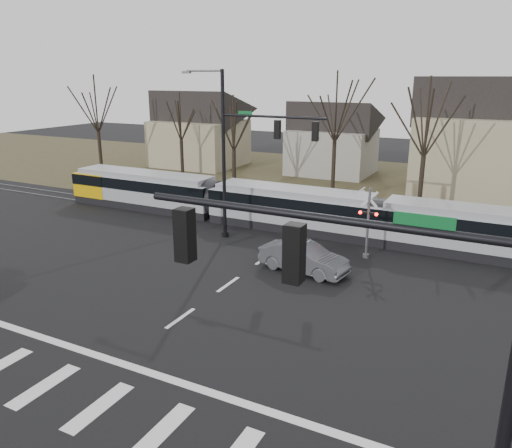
% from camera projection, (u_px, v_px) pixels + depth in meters
% --- Properties ---
extents(ground, '(140.00, 140.00, 0.00)m').
position_uv_depth(ground, '(150.00, 340.00, 19.34)').
color(ground, black).
extents(grass_verge, '(140.00, 28.00, 0.01)m').
position_uv_depth(grass_verge, '(368.00, 185.00, 46.63)').
color(grass_verge, '#38331E').
rests_on(grass_verge, ground).
extents(crosswalk, '(27.00, 2.60, 0.01)m').
position_uv_depth(crosswalk, '(71.00, 396.00, 15.93)').
color(crosswalk, silver).
rests_on(crosswalk, ground).
extents(stop_line, '(28.00, 0.35, 0.01)m').
position_uv_depth(stop_line, '(118.00, 362.00, 17.80)').
color(stop_line, silver).
rests_on(stop_line, ground).
extents(lane_dashes, '(0.18, 30.00, 0.01)m').
position_uv_depth(lane_dashes, '(304.00, 230.00, 32.98)').
color(lane_dashes, silver).
rests_on(lane_dashes, ground).
extents(rail_pair, '(90.00, 1.52, 0.06)m').
position_uv_depth(rail_pair, '(303.00, 231.00, 32.81)').
color(rail_pair, '#59595E').
rests_on(rail_pair, ground).
extents(tram, '(36.52, 2.71, 2.77)m').
position_uv_depth(tram, '(290.00, 207.00, 33.01)').
color(tram, gray).
rests_on(tram, ground).
extents(sedan, '(3.04, 5.21, 1.56)m').
position_uv_depth(sedan, '(304.00, 257.00, 25.85)').
color(sedan, '#4A4B51').
rests_on(sedan, ground).
extents(signal_pole_near_right, '(6.72, 0.44, 8.00)m').
position_uv_depth(signal_pole_near_right, '(385.00, 367.00, 8.33)').
color(signal_pole_near_right, black).
rests_on(signal_pole_near_right, ground).
extents(signal_pole_far, '(9.28, 0.44, 10.20)m').
position_uv_depth(signal_pole_far, '(247.00, 149.00, 29.42)').
color(signal_pole_far, black).
rests_on(signal_pole_far, ground).
extents(rail_crossing_signal, '(1.08, 0.36, 4.00)m').
position_uv_depth(rail_crossing_signal, '(368.00, 226.00, 27.53)').
color(rail_crossing_signal, '#59595B').
rests_on(rail_crossing_signal, ground).
extents(tree_row, '(59.20, 7.20, 10.00)m').
position_uv_depth(tree_row, '(377.00, 140.00, 39.21)').
color(tree_row, black).
rests_on(tree_row, ground).
extents(house_a, '(9.72, 8.64, 8.60)m').
position_uv_depth(house_a, '(199.00, 125.00, 55.80)').
color(house_a, gray).
rests_on(house_a, ground).
extents(house_b, '(8.64, 7.56, 7.65)m').
position_uv_depth(house_b, '(333.00, 135.00, 51.09)').
color(house_b, gray).
rests_on(house_b, ground).
extents(house_c, '(10.80, 8.64, 10.10)m').
position_uv_depth(house_c, '(480.00, 132.00, 42.05)').
color(house_c, gray).
rests_on(house_c, ground).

